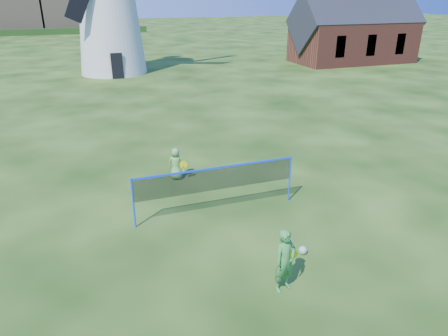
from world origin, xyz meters
name	(u,v)px	position (x,y,z in m)	size (l,w,h in m)	color
ground	(223,221)	(0.00, 0.00, 0.00)	(220.00, 220.00, 0.00)	black
windmill	(108,1)	(-0.47, 26.49, 5.74)	(12.71, 5.46, 16.88)	silver
chapel	(354,32)	(22.31, 24.96, 2.84)	(11.92, 5.78, 10.08)	brown
badminton_net	(216,180)	(-0.03, 0.54, 1.14)	(5.05, 0.05, 1.55)	blue
player_girl	(285,261)	(0.28, -3.35, 0.77)	(0.74, 0.51, 1.55)	#36883B
player_boy	(176,164)	(-0.59, 3.46, 0.59)	(0.70, 0.58, 1.19)	#65A54F
play_ball	(303,250)	(1.40, -2.28, 0.11)	(0.22, 0.22, 0.22)	green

